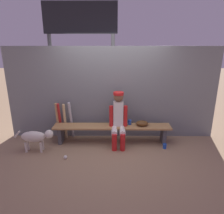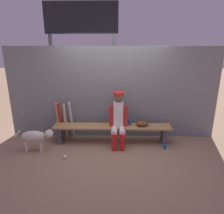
{
  "view_description": "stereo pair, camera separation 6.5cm",
  "coord_description": "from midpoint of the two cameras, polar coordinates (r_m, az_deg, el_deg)",
  "views": [
    {
      "loc": [
        0.03,
        -4.38,
        2.24
      ],
      "look_at": [
        0.0,
        0.0,
        0.87
      ],
      "focal_mm": 32.88,
      "sensor_mm": 36.0,
      "label": 1
    },
    {
      "loc": [
        0.09,
        -4.38,
        2.24
      ],
      "look_at": [
        0.0,
        0.0,
        0.87
      ],
      "focal_mm": 32.88,
      "sensor_mm": 36.0,
      "label": 2
    }
  ],
  "objects": [
    {
      "name": "scoreboard",
      "position": [
        5.74,
        -7.43,
        19.31
      ],
      "size": [
        2.19,
        0.27,
        3.49
      ],
      "color": "#3F3F42",
      "rests_on": "ground_plane"
    },
    {
      "name": "cup_on_bench",
      "position": [
        4.8,
        5.34,
        -4.29
      ],
      "size": [
        0.08,
        0.08,
        0.11
      ],
      "primitive_type": "cylinder",
      "color": "#1E47AD",
      "rests_on": "dugout_bench"
    },
    {
      "name": "baseball",
      "position": [
        4.37,
        -12.48,
        -13.35
      ],
      "size": [
        0.07,
        0.07,
        0.07
      ],
      "primitive_type": "sphere",
      "color": "white",
      "rests_on": "ground_plane"
    },
    {
      "name": "bat_wood_tan",
      "position": [
        5.12,
        -14.41,
        -3.66
      ],
      "size": [
        0.07,
        0.13,
        0.9
      ],
      "primitive_type": "cylinder",
      "rotation": [
        0.07,
        0.0,
        -0.04
      ],
      "color": "tan",
      "rests_on": "ground_plane"
    },
    {
      "name": "bat_wood_natural",
      "position": [
        5.07,
        -12.5,
        -3.86
      ],
      "size": [
        0.07,
        0.13,
        0.88
      ],
      "primitive_type": "cylinder",
      "rotation": [
        0.07,
        0.0,
        -0.07
      ],
      "color": "tan",
      "rests_on": "ground_plane"
    },
    {
      "name": "chainlink_fence",
      "position": [
        4.87,
        0.48,
        3.72
      ],
      "size": [
        4.97,
        0.03,
        2.18
      ],
      "primitive_type": "cube",
      "color": "slate",
      "rests_on": "ground_plane"
    },
    {
      "name": "bat_aluminum_red",
      "position": [
        5.1,
        -13.79,
        -3.61
      ],
      "size": [
        0.08,
        0.28,
        0.91
      ],
      "primitive_type": "cylinder",
      "rotation": [
        0.23,
        0.0,
        0.04
      ],
      "color": "#B22323",
      "rests_on": "ground_plane"
    },
    {
      "name": "baseball_glove",
      "position": [
        4.76,
        8.76,
        -4.54
      ],
      "size": [
        0.28,
        0.2,
        0.12
      ],
      "primitive_type": "ellipsoid",
      "color": "#593819",
      "rests_on": "dugout_bench"
    },
    {
      "name": "cup_on_ground",
      "position": [
        4.76,
        14.8,
        -10.58
      ],
      "size": [
        0.08,
        0.08,
        0.11
      ],
      "primitive_type": "cylinder",
      "color": "#1E47AD",
      "rests_on": "ground_plane"
    },
    {
      "name": "dog",
      "position": [
        4.7,
        -19.97,
        -7.67
      ],
      "size": [
        0.84,
        0.2,
        0.49
      ],
      "color": "beige",
      "rests_on": "ground_plane"
    },
    {
      "name": "player_seated",
      "position": [
        4.56,
        2.18,
        -3.06
      ],
      "size": [
        0.41,
        0.55,
        1.22
      ],
      "color": "silver",
      "rests_on": "ground_plane"
    },
    {
      "name": "ground_plane",
      "position": [
        4.92,
        0.39,
        -9.74
      ],
      "size": [
        30.0,
        30.0,
        0.0
      ],
      "primitive_type": "plane",
      "color": "#937556"
    },
    {
      "name": "dugout_bench",
      "position": [
        4.77,
        0.4,
        -6.15
      ],
      "size": [
        2.7,
        0.36,
        0.42
      ],
      "color": "#AD7F4C",
      "rests_on": "ground_plane"
    },
    {
      "name": "bat_aluminum_silver",
      "position": [
        5.06,
        -10.84,
        -3.53
      ],
      "size": [
        0.1,
        0.23,
        0.93
      ],
      "primitive_type": "cylinder",
      "rotation": [
        0.17,
        0.0,
        -0.19
      ],
      "color": "#B7B7BC",
      "rests_on": "ground_plane"
    }
  ]
}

